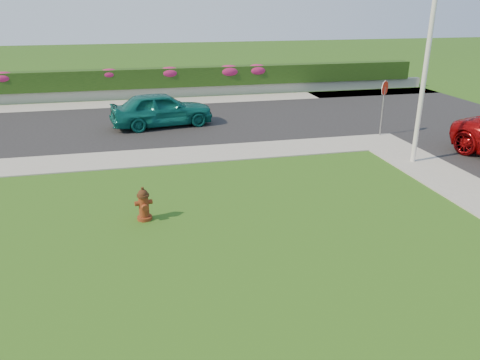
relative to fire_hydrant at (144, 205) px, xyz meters
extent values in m
plane|color=black|center=(2.55, -3.82, -0.43)|extent=(120.00, 120.00, 0.00)
cube|color=black|center=(-2.45, 10.18, -0.41)|extent=(26.00, 8.00, 0.04)
cube|color=gray|center=(-3.45, 5.18, -0.41)|extent=(24.00, 2.00, 0.04)
cube|color=gray|center=(9.55, 5.18, -0.41)|extent=(2.00, 2.00, 0.04)
cube|color=gray|center=(1.55, 15.18, -0.41)|extent=(34.00, 2.00, 0.04)
cube|color=gray|center=(1.55, 16.68, -0.13)|extent=(34.00, 0.40, 0.60)
cube|color=black|center=(1.55, 16.78, 0.72)|extent=(32.00, 0.90, 1.10)
cylinder|color=#58220D|center=(0.00, 0.01, -0.38)|extent=(0.38, 0.38, 0.09)
cylinder|color=#58220D|center=(0.00, 0.01, -0.04)|extent=(0.26, 0.26, 0.59)
cylinder|color=black|center=(0.00, 0.01, 0.25)|extent=(0.32, 0.32, 0.06)
sphere|color=black|center=(0.00, 0.01, 0.29)|extent=(0.26, 0.26, 0.26)
cylinder|color=black|center=(0.00, 0.01, 0.43)|extent=(0.08, 0.08, 0.08)
cylinder|color=#58220D|center=(-0.17, -0.02, 0.05)|extent=(0.13, 0.14, 0.12)
cylinder|color=#58220D|center=(0.17, 0.03, 0.05)|extent=(0.13, 0.14, 0.12)
cylinder|color=#58220D|center=(0.03, -0.16, -0.02)|extent=(0.19, 0.16, 0.17)
imported|color=#0B5851|center=(1.16, 9.67, 0.38)|extent=(4.75, 2.51, 1.54)
cylinder|color=silver|center=(9.43, 2.61, 2.42)|extent=(0.16, 0.16, 5.69)
cylinder|color=slate|center=(10.03, 6.06, 0.60)|extent=(0.06, 0.06, 2.06)
cylinder|color=#B10D0B|center=(10.03, 6.06, 1.59)|extent=(0.50, 0.38, 0.60)
cylinder|color=white|center=(10.03, 6.06, 1.59)|extent=(0.52, 0.39, 0.64)
ellipsoid|color=#A21B5A|center=(-6.85, 16.68, 1.01)|extent=(1.32, 0.85, 0.66)
ellipsoid|color=#A21B5A|center=(-1.27, 16.68, 1.03)|extent=(1.22, 0.79, 0.61)
ellipsoid|color=#A21B5A|center=(2.15, 16.68, 1.00)|extent=(1.36, 0.87, 0.68)
ellipsoid|color=#A21B5A|center=(5.69, 16.68, 0.98)|extent=(1.46, 0.94, 0.73)
ellipsoid|color=#A21B5A|center=(7.42, 16.68, 0.99)|extent=(1.42, 0.91, 0.71)
camera|label=1|loc=(-0.04, -11.31, 4.90)|focal=35.00mm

